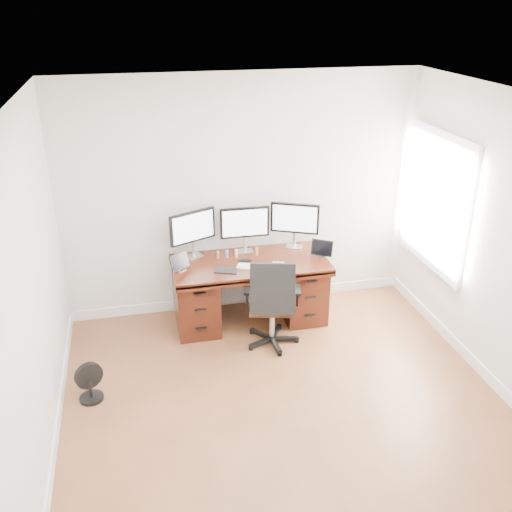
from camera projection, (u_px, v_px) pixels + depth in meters
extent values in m
plane|color=brown|center=(294.00, 426.00, 4.94)|extent=(4.50, 4.50, 0.00)
cube|color=silver|center=(241.00, 196.00, 6.37)|extent=(4.00, 0.10, 2.70)
cube|color=white|center=(436.00, 201.00, 6.08)|extent=(0.04, 1.30, 1.50)
cube|color=white|center=(434.00, 201.00, 6.08)|extent=(0.01, 1.15, 1.35)
cube|color=#3D170C|center=(250.00, 263.00, 6.23)|extent=(1.70, 0.80, 0.05)
cube|color=#3D170C|center=(196.00, 298.00, 6.29)|extent=(0.45, 0.70, 0.70)
cube|color=#3D170C|center=(301.00, 287.00, 6.54)|extent=(0.45, 0.70, 0.70)
cube|color=black|center=(245.00, 270.00, 6.59)|extent=(0.74, 0.03, 0.40)
cylinder|color=black|center=(272.00, 339.00, 6.12)|extent=(0.66, 0.66, 0.08)
cylinder|color=silver|center=(272.00, 320.00, 6.02)|extent=(0.06, 0.06, 0.39)
cube|color=#3A1E11|center=(272.00, 304.00, 5.94)|extent=(0.56, 0.55, 0.07)
cube|color=black|center=(273.00, 289.00, 5.62)|extent=(0.44, 0.16, 0.53)
cube|color=black|center=(247.00, 289.00, 5.87)|extent=(0.11, 0.24, 0.03)
cube|color=black|center=(298.00, 290.00, 5.86)|extent=(0.11, 0.24, 0.03)
cylinder|color=black|center=(92.00, 398.00, 5.26)|extent=(0.22, 0.22, 0.03)
cylinder|color=black|center=(90.00, 389.00, 5.22)|extent=(0.04, 0.04, 0.18)
cylinder|color=black|center=(89.00, 377.00, 5.16)|extent=(0.26, 0.16, 0.26)
cube|color=silver|center=(194.00, 256.00, 6.34)|extent=(0.22, 0.20, 0.01)
cylinder|color=silver|center=(194.00, 249.00, 6.31)|extent=(0.04, 0.04, 0.18)
cube|color=black|center=(192.00, 227.00, 6.20)|extent=(0.52, 0.26, 0.35)
cube|color=white|center=(193.00, 227.00, 6.18)|extent=(0.46, 0.21, 0.30)
cube|color=silver|center=(245.00, 251.00, 6.46)|extent=(0.18, 0.14, 0.01)
cylinder|color=silver|center=(245.00, 244.00, 6.42)|extent=(0.04, 0.04, 0.18)
cube|color=black|center=(245.00, 222.00, 6.31)|extent=(0.55, 0.05, 0.35)
cube|color=white|center=(245.00, 223.00, 6.29)|extent=(0.50, 0.01, 0.30)
cube|color=silver|center=(294.00, 247.00, 6.57)|extent=(0.22, 0.20, 0.01)
cylinder|color=silver|center=(294.00, 240.00, 6.54)|extent=(0.04, 0.04, 0.18)
cube|color=black|center=(295.00, 218.00, 6.43)|extent=(0.51, 0.27, 0.35)
cube|color=white|center=(295.00, 219.00, 6.41)|extent=(0.45, 0.22, 0.30)
cube|color=silver|center=(180.00, 270.00, 6.02)|extent=(0.13, 0.12, 0.01)
cube|color=black|center=(180.00, 262.00, 5.98)|extent=(0.23, 0.19, 0.17)
cube|color=silver|center=(322.00, 256.00, 6.34)|extent=(0.13, 0.12, 0.01)
cube|color=black|center=(322.00, 248.00, 6.30)|extent=(0.24, 0.18, 0.17)
cube|color=silver|center=(252.00, 267.00, 6.08)|extent=(0.34, 0.25, 0.01)
cube|color=#B6B9BD|center=(278.00, 264.00, 6.14)|extent=(0.16, 0.16, 0.01)
cube|color=black|center=(226.00, 270.00, 6.01)|extent=(0.28, 0.23, 0.01)
cube|color=black|center=(245.00, 260.00, 6.23)|extent=(0.15, 0.08, 0.01)
cylinder|color=brown|center=(218.00, 256.00, 6.27)|extent=(0.03, 0.03, 0.06)
sphere|color=brown|center=(218.00, 252.00, 6.26)|extent=(0.04, 0.04, 0.04)
cylinder|color=#8860D2|center=(227.00, 255.00, 6.30)|extent=(0.03, 0.03, 0.06)
sphere|color=#8860D2|center=(227.00, 252.00, 6.28)|extent=(0.04, 0.04, 0.04)
cylinder|color=#E4C872|center=(236.00, 254.00, 6.32)|extent=(0.03, 0.03, 0.06)
sphere|color=#E4C872|center=(236.00, 251.00, 6.30)|extent=(0.04, 0.04, 0.04)
cylinder|color=#EB7D55|center=(257.00, 252.00, 6.36)|extent=(0.03, 0.03, 0.06)
sphere|color=#EB7D55|center=(257.00, 249.00, 6.35)|extent=(0.04, 0.04, 0.04)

